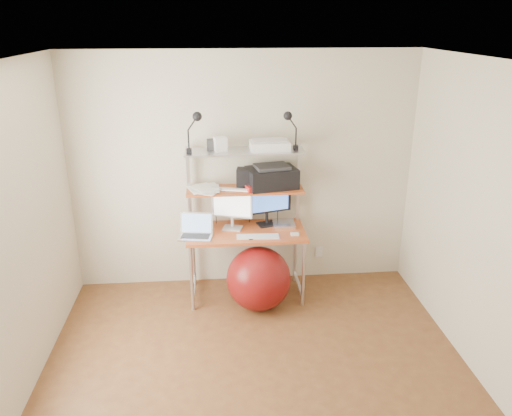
{
  "coord_description": "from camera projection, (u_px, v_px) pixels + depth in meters",
  "views": [
    {
      "loc": [
        -0.31,
        -3.22,
        2.77
      ],
      "look_at": [
        0.08,
        1.15,
        1.1
      ],
      "focal_mm": 35.0,
      "sensor_mm": 36.0,
      "label": 1
    }
  ],
  "objects": [
    {
      "name": "scanner",
      "position": [
        269.0,
        145.0,
        4.93
      ],
      "size": [
        0.39,
        0.26,
        0.1
      ],
      "rotation": [
        0.0,
        0.0,
        0.04
      ],
      "color": "silver",
      "rests_on": "top_shelf"
    },
    {
      "name": "mac_mini",
      "position": [
        284.0,
        224.0,
        5.2
      ],
      "size": [
        0.23,
        0.23,
        0.04
      ],
      "primitive_type": "cube",
      "rotation": [
        0.0,
        0.0,
        -0.05
      ],
      "color": "silver",
      "rests_on": "desktop"
    },
    {
      "name": "printer",
      "position": [
        272.0,
        177.0,
        5.08
      ],
      "size": [
        0.55,
        0.42,
        0.23
      ],
      "rotation": [
        0.0,
        0.0,
        0.19
      ],
      "color": "black",
      "rests_on": "mid_shelf"
    },
    {
      "name": "phone",
      "position": [
        250.0,
        237.0,
        4.93
      ],
      "size": [
        0.09,
        0.13,
        0.01
      ],
      "primitive_type": "cube",
      "rotation": [
        0.0,
        0.0,
        0.24
      ],
      "color": "black",
      "rests_on": "desktop"
    },
    {
      "name": "laptop",
      "position": [
        196.0,
        231.0,
        4.96
      ],
      "size": [
        0.36,
        0.31,
        0.29
      ],
      "rotation": [
        0.0,
        0.0,
        -0.16
      ],
      "color": "silver",
      "rests_on": "desktop"
    },
    {
      "name": "wall_outlet",
      "position": [
        319.0,
        252.0,
        5.64
      ],
      "size": [
        0.08,
        0.01,
        0.12
      ],
      "primitive_type": "cube",
      "color": "silver",
      "rests_on": "room"
    },
    {
      "name": "keyboard",
      "position": [
        258.0,
        237.0,
        4.94
      ],
      "size": [
        0.42,
        0.14,
        0.01
      ],
      "primitive_type": "cube",
      "rotation": [
        0.0,
        0.0,
        -0.04
      ],
      "color": "silver",
      "rests_on": "desktop"
    },
    {
      "name": "mouse",
      "position": [
        295.0,
        234.0,
        4.99
      ],
      "size": [
        0.08,
        0.05,
        0.02
      ],
      "primitive_type": "cube",
      "rotation": [
        0.0,
        0.0,
        0.04
      ],
      "color": "silver",
      "rests_on": "desktop"
    },
    {
      "name": "nas_cube",
      "position": [
        244.0,
        178.0,
        5.05
      ],
      "size": [
        0.16,
        0.16,
        0.21
      ],
      "primitive_type": "cube",
      "rotation": [
        0.0,
        0.0,
        -0.15
      ],
      "color": "black",
      "rests_on": "mid_shelf"
    },
    {
      "name": "computer_desk",
      "position": [
        245.0,
        209.0,
        5.07
      ],
      "size": [
        1.2,
        0.6,
        1.57
      ],
      "color": "#BD5A24",
      "rests_on": "ground"
    },
    {
      "name": "box_grey",
      "position": [
        212.0,
        145.0,
        4.93
      ],
      "size": [
        0.11,
        0.11,
        0.1
      ],
      "primitive_type": "cube",
      "rotation": [
        0.0,
        0.0,
        0.05
      ],
      "color": "#303033",
      "rests_on": "top_shelf"
    },
    {
      "name": "box_white",
      "position": [
        220.0,
        144.0,
        4.87
      ],
      "size": [
        0.14,
        0.12,
        0.14
      ],
      "primitive_type": "cube",
      "rotation": [
        0.0,
        0.0,
        0.24
      ],
      "color": "silver",
      "rests_on": "top_shelf"
    },
    {
      "name": "clip_lamp_right",
      "position": [
        290.0,
        122.0,
        4.82
      ],
      "size": [
        0.15,
        0.09,
        0.38
      ],
      "color": "black",
      "rests_on": "top_shelf"
    },
    {
      "name": "exercise_ball",
      "position": [
        259.0,
        279.0,
        5.01
      ],
      "size": [
        0.65,
        0.65,
        0.65
      ],
      "primitive_type": "sphere",
      "color": "maroon",
      "rests_on": "floor"
    },
    {
      "name": "red_box",
      "position": [
        255.0,
        188.0,
        5.01
      ],
      "size": [
        0.22,
        0.18,
        0.05
      ],
      "primitive_type": "cube",
      "rotation": [
        0.0,
        0.0,
        0.33
      ],
      "color": "red",
      "rests_on": "mid_shelf"
    },
    {
      "name": "monitor_silver",
      "position": [
        232.0,
        205.0,
        5.07
      ],
      "size": [
        0.42,
        0.19,
        0.47
      ],
      "rotation": [
        0.0,
        0.0,
        -0.26
      ],
      "color": "silver",
      "rests_on": "desktop"
    },
    {
      "name": "room",
      "position": [
        259.0,
        245.0,
        3.57
      ],
      "size": [
        3.6,
        3.6,
        3.6
      ],
      "color": "brown",
      "rests_on": "ground"
    },
    {
      "name": "monitor_black",
      "position": [
        267.0,
        200.0,
        5.16
      ],
      "size": [
        0.52,
        0.2,
        0.53
      ],
      "rotation": [
        0.0,
        0.0,
        0.27
      ],
      "color": "black",
      "rests_on": "desktop"
    },
    {
      "name": "paper_stack",
      "position": [
        206.0,
        189.0,
        5.03
      ],
      "size": [
        0.4,
        0.42,
        0.02
      ],
      "color": "white",
      "rests_on": "mid_shelf"
    },
    {
      "name": "clip_lamp_left",
      "position": [
        195.0,
        123.0,
        4.69
      ],
      "size": [
        0.16,
        0.09,
        0.41
      ],
      "color": "black",
      "rests_on": "top_shelf"
    }
  ]
}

